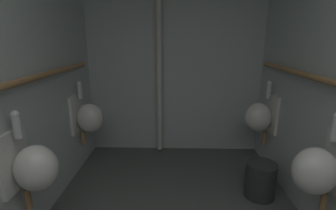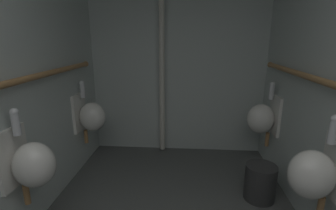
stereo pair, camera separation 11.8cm
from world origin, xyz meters
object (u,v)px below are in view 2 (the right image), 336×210
(standpipe_back_wall, at_px, (162,56))
(waste_bin, at_px, (260,182))
(urinal_right_mid, at_px, (315,173))
(urinal_right_far, at_px, (263,118))
(urinal_left_far, at_px, (91,116))
(urinal_left_mid, at_px, (31,163))

(standpipe_back_wall, xyz_separation_m, waste_bin, (1.05, -1.00, -1.12))
(standpipe_back_wall, bearing_deg, waste_bin, -43.53)
(urinal_right_mid, xyz_separation_m, urinal_right_far, (0.00, 1.19, 0.00))
(urinal_left_far, xyz_separation_m, standpipe_back_wall, (0.79, 0.50, 0.65))
(urinal_right_mid, distance_m, standpipe_back_wall, 2.11)
(urinal_left_far, distance_m, urinal_right_mid, 2.27)
(urinal_right_mid, xyz_separation_m, waste_bin, (-0.14, 0.62, -0.47))
(urinal_left_far, relative_size, urinal_right_mid, 1.00)
(urinal_right_far, bearing_deg, urinal_left_far, -177.89)
(waste_bin, bearing_deg, urinal_right_far, 76.22)
(urinal_right_far, bearing_deg, waste_bin, -103.78)
(urinal_right_mid, distance_m, urinal_right_far, 1.19)
(urinal_left_mid, relative_size, urinal_right_mid, 1.00)
(urinal_left_mid, xyz_separation_m, urinal_left_far, (0.00, 1.13, 0.00))
(urinal_left_far, height_order, urinal_right_far, same)
(urinal_left_far, height_order, standpipe_back_wall, standpipe_back_wall)
(urinal_left_mid, bearing_deg, urinal_right_mid, 0.40)
(urinal_left_far, distance_m, standpipe_back_wall, 1.14)
(urinal_left_mid, bearing_deg, urinal_right_far, 31.36)
(urinal_right_mid, bearing_deg, standpipe_back_wall, 126.30)
(urinal_left_mid, bearing_deg, urinal_left_far, 90.00)
(urinal_left_mid, distance_m, standpipe_back_wall, 1.93)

